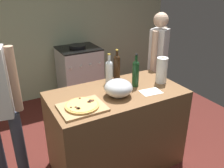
% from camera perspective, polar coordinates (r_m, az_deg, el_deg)
% --- Properties ---
extents(ground_plane, '(4.43, 3.24, 0.02)m').
position_cam_1_polar(ground_plane, '(3.48, -5.45, -10.78)').
color(ground_plane, '#511E19').
extents(kitchen_wall_rear, '(4.43, 0.10, 2.60)m').
position_cam_1_polar(kitchen_wall_rear, '(4.22, -13.90, 14.17)').
color(kitchen_wall_rear, '#99A889').
rests_on(kitchen_wall_rear, ground_plane).
extents(counter, '(1.38, 0.74, 0.91)m').
position_cam_1_polar(counter, '(2.66, 1.06, -10.78)').
color(counter, brown).
rests_on(counter, ground_plane).
extents(cutting_board, '(0.40, 0.32, 0.02)m').
position_cam_1_polar(cutting_board, '(2.14, -7.12, -5.60)').
color(cutting_board, tan).
rests_on(cutting_board, counter).
extents(pizza, '(0.30, 0.30, 0.03)m').
position_cam_1_polar(pizza, '(2.13, -7.14, -5.10)').
color(pizza, tan).
rests_on(pizza, cutting_board).
extents(mixing_bowl, '(0.28, 0.28, 0.17)m').
position_cam_1_polar(mixing_bowl, '(2.31, 1.54, -0.94)').
color(mixing_bowl, '#B2B2B7').
rests_on(mixing_bowl, counter).
extents(paper_towel_roll, '(0.12, 0.12, 0.29)m').
position_cam_1_polar(paper_towel_roll, '(2.66, 11.77, 3.23)').
color(paper_towel_roll, white).
rests_on(paper_towel_roll, counter).
extents(wine_bottle_amber, '(0.07, 0.07, 0.36)m').
position_cam_1_polar(wine_bottle_amber, '(2.63, 1.16, 4.09)').
color(wine_bottle_amber, '#331E0F').
rests_on(wine_bottle_amber, counter).
extents(wine_bottle_clear, '(0.08, 0.08, 0.33)m').
position_cam_1_polar(wine_bottle_clear, '(2.58, -0.70, 3.17)').
color(wine_bottle_clear, silver).
rests_on(wine_bottle_clear, counter).
extents(wine_bottle_dark, '(0.07, 0.07, 0.36)m').
position_cam_1_polar(wine_bottle_dark, '(2.51, 5.65, 2.80)').
color(wine_bottle_dark, '#143819').
rests_on(wine_bottle_dark, counter).
extents(recipe_sheet, '(0.22, 0.17, 0.00)m').
position_cam_1_polar(recipe_sheet, '(2.46, 9.25, -1.85)').
color(recipe_sheet, white).
rests_on(recipe_sheet, counter).
extents(stove, '(0.66, 0.61, 0.96)m').
position_cam_1_polar(stove, '(4.15, -7.72, 2.46)').
color(stove, '#B7B7BC').
rests_on(stove, ground_plane).
extents(person_in_red, '(0.32, 0.27, 1.58)m').
position_cam_1_polar(person_in_red, '(3.28, 10.76, 4.46)').
color(person_in_red, '#D88C4C').
rests_on(person_in_red, ground_plane).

